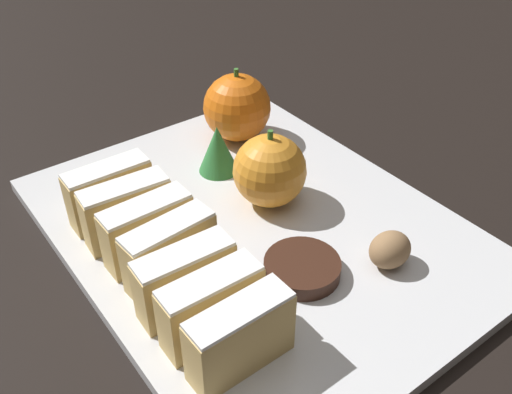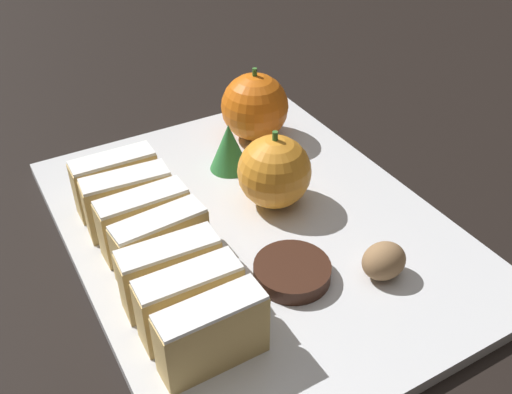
{
  "view_description": "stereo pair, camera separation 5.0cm",
  "coord_description": "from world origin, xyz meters",
  "px_view_note": "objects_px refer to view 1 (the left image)",
  "views": [
    {
      "loc": [
        -0.24,
        -0.32,
        0.34
      ],
      "look_at": [
        0.0,
        0.0,
        0.04
      ],
      "focal_mm": 40.0,
      "sensor_mm": 36.0,
      "label": 1
    },
    {
      "loc": [
        -0.2,
        -0.35,
        0.34
      ],
      "look_at": [
        0.0,
        0.0,
        0.04
      ],
      "focal_mm": 40.0,
      "sensor_mm": 36.0,
      "label": 2
    }
  ],
  "objects_px": {
    "orange_far": "(270,171)",
    "chocolate_cookie": "(302,268)",
    "orange_near": "(237,107)",
    "walnut": "(390,250)"
  },
  "relations": [
    {
      "from": "walnut",
      "to": "chocolate_cookie",
      "type": "distance_m",
      "value": 0.07
    },
    {
      "from": "orange_near",
      "to": "orange_far",
      "type": "distance_m",
      "value": 0.12
    },
    {
      "from": "orange_far",
      "to": "chocolate_cookie",
      "type": "distance_m",
      "value": 0.11
    },
    {
      "from": "walnut",
      "to": "orange_near",
      "type": "bearing_deg",
      "value": 85.54
    },
    {
      "from": "orange_near",
      "to": "orange_far",
      "type": "bearing_deg",
      "value": -111.15
    },
    {
      "from": "orange_far",
      "to": "walnut",
      "type": "xyz_separation_m",
      "value": [
        0.03,
        -0.13,
        -0.02
      ]
    },
    {
      "from": "orange_near",
      "to": "chocolate_cookie",
      "type": "height_order",
      "value": "orange_near"
    },
    {
      "from": "orange_near",
      "to": "walnut",
      "type": "relative_size",
      "value": 2.17
    },
    {
      "from": "orange_far",
      "to": "walnut",
      "type": "distance_m",
      "value": 0.13
    },
    {
      "from": "walnut",
      "to": "orange_far",
      "type": "bearing_deg",
      "value": 101.24
    }
  ]
}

